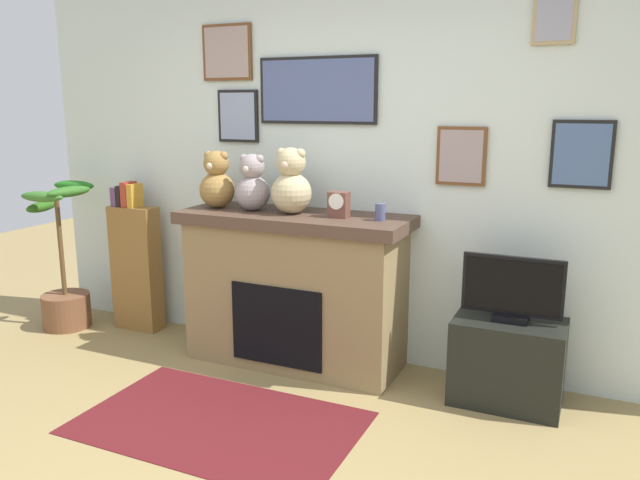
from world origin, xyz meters
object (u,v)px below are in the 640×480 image
at_px(television, 512,290).
at_px(teddy_bear_grey, 217,182).
at_px(bookshelf, 136,264).
at_px(teddy_bear_brown, 291,184).
at_px(tv_stand, 507,362).
at_px(candle_jar, 380,212).
at_px(teddy_bear_cream, 252,185).
at_px(fireplace, 295,288).
at_px(mantel_clock, 339,205).
at_px(potted_plant, 64,283).

bearing_deg(television, teddy_bear_grey, 179.74).
xyz_separation_m(bookshelf, teddy_bear_brown, (1.41, -0.09, 0.70)).
bearing_deg(tv_stand, candle_jar, 179.43).
bearing_deg(candle_jar, teddy_bear_cream, -179.97).
distance_m(tv_stand, teddy_bear_cream, 1.96).
height_order(candle_jar, teddy_bear_grey, teddy_bear_grey).
bearing_deg(teddy_bear_grey, fireplace, 1.78).
distance_m(bookshelf, tv_stand, 2.85).
bearing_deg(tv_stand, teddy_bear_cream, 179.75).
relative_size(tv_stand, mantel_clock, 3.90).
bearing_deg(teddy_bear_brown, bookshelf, 176.25).
height_order(bookshelf, television, bookshelf).
bearing_deg(candle_jar, bookshelf, 177.40).
height_order(mantel_clock, teddy_bear_grey, teddy_bear_grey).
bearing_deg(tv_stand, bookshelf, 177.98).
xyz_separation_m(potted_plant, television, (3.37, 0.12, 0.33)).
relative_size(television, mantel_clock, 3.52).
bearing_deg(bookshelf, teddy_bear_grey, -6.29).
relative_size(teddy_bear_grey, teddy_bear_brown, 0.91).
bearing_deg(mantel_clock, teddy_bear_brown, 179.83).
xyz_separation_m(potted_plant, teddy_bear_cream, (1.66, 0.13, 0.84)).
xyz_separation_m(tv_stand, teddy_bear_cream, (-1.71, 0.01, 0.95)).
bearing_deg(teddy_bear_cream, mantel_clock, -0.10).
xyz_separation_m(potted_plant, candle_jar, (2.56, 0.13, 0.72)).
height_order(fireplace, potted_plant, potted_plant).
distance_m(bookshelf, television, 2.84).
bearing_deg(teddy_bear_grey, teddy_bear_cream, 0.00).
bearing_deg(potted_plant, candle_jar, 2.90).
relative_size(tv_stand, teddy_bear_cream, 1.66).
distance_m(potted_plant, tv_stand, 3.37).
bearing_deg(teddy_bear_grey, candle_jar, 0.02).
relative_size(television, teddy_bear_brown, 1.32).
xyz_separation_m(tv_stand, teddy_bear_brown, (-1.42, 0.01, 0.97)).
relative_size(television, candle_jar, 5.41).
bearing_deg(teddy_bear_cream, fireplace, 3.42).
height_order(bookshelf, tv_stand, bookshelf).
bearing_deg(fireplace, mantel_clock, -3.41).
relative_size(bookshelf, teddy_bear_grey, 2.96).
height_order(bookshelf, teddy_bear_brown, teddy_bear_brown).
height_order(bookshelf, mantel_clock, mantel_clock).
bearing_deg(teddy_bear_cream, candle_jar, 0.03).
bearing_deg(fireplace, potted_plant, -175.69).
bearing_deg(potted_plant, tv_stand, 2.07).
relative_size(candle_jar, teddy_bear_cream, 0.28).
height_order(fireplace, mantel_clock, mantel_clock).
distance_m(fireplace, potted_plant, 1.97).
height_order(potted_plant, tv_stand, potted_plant).
height_order(candle_jar, mantel_clock, mantel_clock).
xyz_separation_m(fireplace, teddy_bear_grey, (-0.59, -0.02, 0.69)).
bearing_deg(bookshelf, potted_plant, -157.49).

